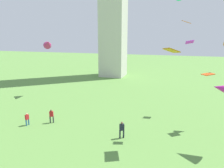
{
  "coord_description": "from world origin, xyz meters",
  "views": [
    {
      "loc": [
        9.06,
        -0.05,
        10.51
      ],
      "look_at": [
        2.33,
        20.98,
        5.38
      ],
      "focal_mm": 33.2,
      "sensor_mm": 36.0,
      "label": 1
    }
  ],
  "objects": [
    {
      "name": "kite_flying_5",
      "position": [
        10.35,
        29.64,
        9.74
      ],
      "size": [
        1.07,
        0.82,
        0.59
      ],
      "rotation": [
        0.0,
        0.0,
        0.18
      ],
      "color": "#C628F2"
    },
    {
      "name": "person_3",
      "position": [
        -7.74,
        18.96,
        0.89
      ],
      "size": [
        0.31,
        0.48,
        1.57
      ],
      "rotation": [
        0.0,
        0.0,
        4.51
      ],
      "color": "#235693",
      "rests_on": "ground_plane"
    },
    {
      "name": "kite_flying_8",
      "position": [
        8.42,
        19.43,
        9.26
      ],
      "size": [
        1.66,
        1.88,
        0.59
      ],
      "rotation": [
        0.0,
        0.0,
        2.0
      ],
      "color": "#CC7E09"
    },
    {
      "name": "person_1",
      "position": [
        -5.38,
        20.51,
        0.98
      ],
      "size": [
        0.51,
        0.4,
        1.73
      ],
      "rotation": [
        0.0,
        0.0,
        3.5
      ],
      "color": "#2D3338",
      "rests_on": "ground_plane"
    },
    {
      "name": "kite_flying_3",
      "position": [
        9.58,
        22.89,
        11.9
      ],
      "size": [
        0.93,
        0.76,
        0.4
      ],
      "rotation": [
        0.0,
        0.0,
        0.19
      ],
      "color": "#BC6825"
    },
    {
      "name": "kite_flying_6",
      "position": [
        12.3,
        24.42,
        6.44
      ],
      "size": [
        1.5,
        1.42,
        0.2
      ],
      "rotation": [
        0.0,
        0.0,
        3.77
      ],
      "color": "#D8450F"
    },
    {
      "name": "kite_flying_0",
      "position": [
        -12.84,
        31.54,
        9.23
      ],
      "size": [
        2.53,
        2.63,
        1.95
      ],
      "rotation": [
        0.0,
        0.0,
        0.71
      ],
      "color": "#B32667"
    },
    {
      "name": "person_0",
      "position": [
        3.93,
        19.34,
        1.04
      ],
      "size": [
        0.55,
        0.49,
        1.83
      ],
      "rotation": [
        0.0,
        0.0,
        3.72
      ],
      "color": "#1E2333",
      "rests_on": "ground_plane"
    }
  ]
}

